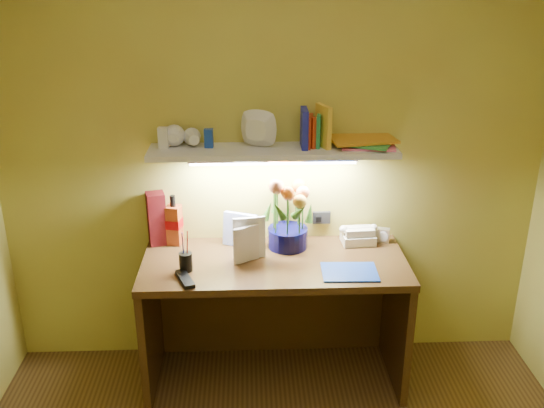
{
  "coord_description": "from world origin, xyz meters",
  "views": [
    {
      "loc": [
        -0.13,
        -1.66,
        2.22
      ],
      "look_at": [
        -0.01,
        1.35,
        1.01
      ],
      "focal_mm": 40.0,
      "sensor_mm": 36.0,
      "label": 1
    }
  ],
  "objects_px": {
    "desk_clock": "(382,235)",
    "whisky_bottle": "(174,220)",
    "desk": "(274,321)",
    "flower_bouquet": "(288,214)",
    "telephone": "(358,234)"
  },
  "relations": [
    {
      "from": "desk_clock",
      "to": "desk",
      "type": "bearing_deg",
      "value": -142.54
    },
    {
      "from": "desk_clock",
      "to": "whisky_bottle",
      "type": "height_order",
      "value": "whisky_bottle"
    },
    {
      "from": "flower_bouquet",
      "to": "desk",
      "type": "bearing_deg",
      "value": -115.41
    },
    {
      "from": "desk",
      "to": "desk_clock",
      "type": "relative_size",
      "value": 17.53
    },
    {
      "from": "flower_bouquet",
      "to": "whisky_bottle",
      "type": "xyz_separation_m",
      "value": [
        -0.63,
        0.07,
        -0.05
      ]
    },
    {
      "from": "desk_clock",
      "to": "telephone",
      "type": "bearing_deg",
      "value": -156.66
    },
    {
      "from": "flower_bouquet",
      "to": "desk_clock",
      "type": "relative_size",
      "value": 4.83
    },
    {
      "from": "telephone",
      "to": "whisky_bottle",
      "type": "bearing_deg",
      "value": 174.13
    },
    {
      "from": "telephone",
      "to": "desk_clock",
      "type": "height_order",
      "value": "telephone"
    },
    {
      "from": "flower_bouquet",
      "to": "whisky_bottle",
      "type": "height_order",
      "value": "flower_bouquet"
    },
    {
      "from": "telephone",
      "to": "desk_clock",
      "type": "distance_m",
      "value": 0.14
    },
    {
      "from": "flower_bouquet",
      "to": "whisky_bottle",
      "type": "distance_m",
      "value": 0.63
    },
    {
      "from": "whisky_bottle",
      "to": "desk",
      "type": "bearing_deg",
      "value": -23.26
    },
    {
      "from": "desk_clock",
      "to": "whisky_bottle",
      "type": "xyz_separation_m",
      "value": [
        -1.16,
        0.02,
        0.1
      ]
    },
    {
      "from": "desk_clock",
      "to": "whisky_bottle",
      "type": "distance_m",
      "value": 1.17
    }
  ]
}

